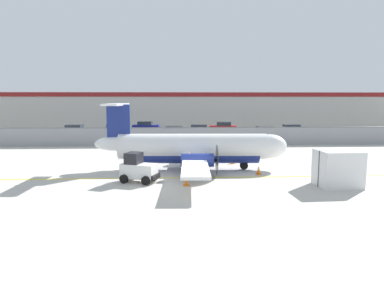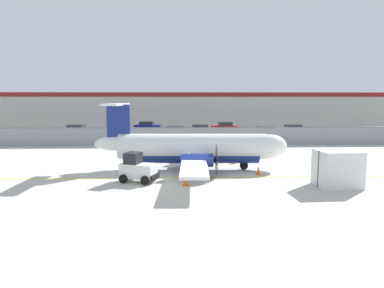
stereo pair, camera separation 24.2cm
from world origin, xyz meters
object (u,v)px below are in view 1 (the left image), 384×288
Objects in this scene: commuter_airplane at (196,148)px; parked_car_3 at (175,132)px; cargo_container at (338,168)px; traffic_cone_near_left at (233,160)px; parked_car_7 at (292,130)px; parked_car_4 at (198,130)px; parked_car_6 at (266,133)px; parked_car_2 at (146,126)px; parked_car_1 at (116,130)px; baggage_tug at (138,169)px; traffic_cone_far_left at (259,170)px; parked_car_0 at (75,130)px; parked_car_5 at (223,127)px; ground_crew_worker at (189,163)px; traffic_cone_near_right at (186,181)px.

commuter_airplane is 3.73× the size of parked_car_3.
cargo_container reaches higher than traffic_cone_near_left.
commuter_airplane is at bearing -121.07° from parked_car_7.
parked_car_6 is at bearing 163.33° from parked_car_4.
parked_car_7 reaches higher than traffic_cone_near_left.
parked_car_2 is 1.02× the size of parked_car_7.
parked_car_1 is at bearing 118.80° from cargo_container.
traffic_cone_far_left is at bearing 33.03° from baggage_tug.
baggage_tug is 29.40m from parked_car_0.
parked_car_0 is at bearing -164.69° from parked_car_1.
parked_car_4 is at bearing 88.12° from commuter_airplane.
cargo_container is at bearing -46.05° from parked_car_0.
baggage_tug is at bearing -134.24° from commuter_airplane.
cargo_container reaches higher than parked_car_0.
parked_car_5 is (9.71, 31.63, 0.04)m from baggage_tug.
traffic_cone_near_right is (-0.22, -2.26, -0.64)m from ground_crew_worker.
parked_car_1 is at bearing 14.29° from parked_car_0.
parked_car_7 is at bearing -47.05° from ground_crew_worker.
parked_car_1 is at bearing 118.90° from traffic_cone_far_left.
baggage_tug is 0.60× the size of parked_car_6.
traffic_cone_far_left is 0.15× the size of parked_car_6.
cargo_container is at bearing -53.03° from parked_car_1.
parked_car_2 is (9.20, 6.90, 0.00)m from parked_car_0.
commuter_airplane reaches higher than parked_car_3.
ground_crew_worker is at bearing -119.38° from parked_car_7.
cargo_container is at bearing -65.19° from parked_car_3.
baggage_tug is at bearing 78.95° from parked_car_5.
traffic_cone_near_left is at bearing -53.79° from parked_car_1.
parked_car_3 is 12.02m from parked_car_6.
parked_car_7 is (18.82, 26.12, 0.04)m from baggage_tug.
cargo_container reaches higher than parked_car_2.
parked_car_1 is 0.99× the size of parked_car_4.
commuter_airplane is 3.68× the size of parked_car_2.
commuter_airplane is at bearing -71.79° from parked_car_2.
traffic_cone_near_right is 35.38m from parked_car_2.
parked_car_2 and parked_car_3 have the same top height.
ground_crew_worker is 29.39m from parked_car_7.
traffic_cone_near_right is at bearing -84.63° from parked_car_3.
parked_car_0 is at bearing 126.03° from commuter_airplane.
commuter_airplane reaches higher than cargo_container.
ground_crew_worker is at bearing -73.76° from parked_car_2.
ground_crew_worker is at bearing 159.25° from cargo_container.
parked_car_1 is (-10.12, 24.25, -0.71)m from commuter_airplane.
traffic_cone_near_right is at bearing 1.03° from baggage_tug.
traffic_cone_far_left is at bearing -97.59° from ground_crew_worker.
traffic_cone_far_left is 0.15× the size of parked_car_3.
cargo_container reaches higher than parked_car_5.
cargo_container is 0.58× the size of parked_car_3.
traffic_cone_far_left is at bearing 29.45° from traffic_cone_near_right.
traffic_cone_far_left is at bearing 135.63° from cargo_container.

